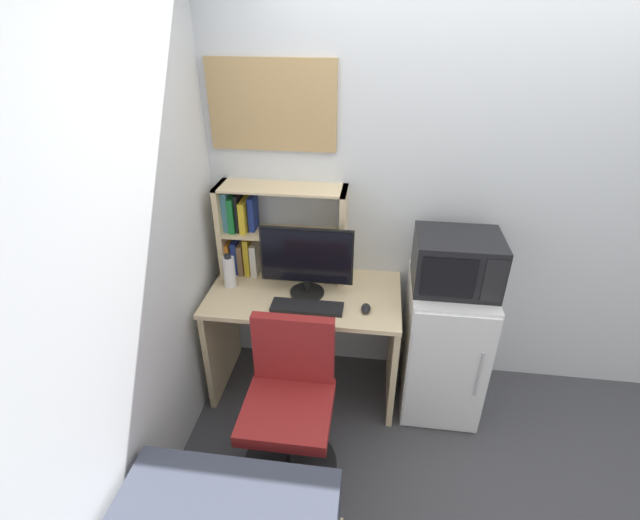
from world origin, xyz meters
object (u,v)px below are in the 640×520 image
object	(u,v)px
monitor	(307,260)
water_bottle	(229,271)
mini_fridge	(443,345)
microwave	(457,262)
desk_chair	(290,411)
keyboard	(307,307)
wall_corkboard	(272,106)
hutch_bookshelf	(263,230)
computer_mouse	(366,308)

from	to	relation	value
monitor	water_bottle	size ratio (longest dim) A/B	2.51
mini_fridge	microwave	world-z (taller)	microwave
microwave	desk_chair	bearing A→B (deg)	-144.96
keyboard	microwave	world-z (taller)	microwave
keyboard	microwave	size ratio (longest dim) A/B	0.89
microwave	wall_corkboard	world-z (taller)	wall_corkboard
hutch_bookshelf	desk_chair	world-z (taller)	hutch_bookshelf
monitor	wall_corkboard	distance (m)	0.89
mini_fridge	microwave	distance (m)	0.59
computer_mouse	wall_corkboard	distance (m)	1.26
monitor	wall_corkboard	size ratio (longest dim) A/B	0.74
desk_chair	keyboard	bearing A→B (deg)	86.04
hutch_bookshelf	wall_corkboard	world-z (taller)	wall_corkboard
water_bottle	microwave	bearing A→B (deg)	-0.52
monitor	wall_corkboard	bearing A→B (deg)	126.77
hutch_bookshelf	desk_chair	bearing A→B (deg)	-69.18
keyboard	wall_corkboard	bearing A→B (deg)	118.89
mini_fridge	desk_chair	xyz separation A→B (m)	(-0.85, -0.59, -0.05)
monitor	desk_chair	xyz separation A→B (m)	(-0.01, -0.58, -0.60)
computer_mouse	hutch_bookshelf	bearing A→B (deg)	151.91
hutch_bookshelf	monitor	world-z (taller)	hutch_bookshelf
water_bottle	mini_fridge	bearing A→B (deg)	-0.65
hutch_bookshelf	computer_mouse	xyz separation A→B (m)	(0.67, -0.36, -0.28)
water_bottle	wall_corkboard	world-z (taller)	wall_corkboard
wall_corkboard	water_bottle	bearing A→B (deg)	-130.54
wall_corkboard	monitor	bearing A→B (deg)	-53.23
keyboard	wall_corkboard	world-z (taller)	wall_corkboard
hutch_bookshelf	monitor	bearing A→B (deg)	-35.43
computer_mouse	mini_fridge	size ratio (longest dim) A/B	0.10
water_bottle	mini_fridge	size ratio (longest dim) A/B	0.25
monitor	computer_mouse	xyz separation A→B (m)	(0.36, -0.14, -0.22)
monitor	microwave	xyz separation A→B (m)	(0.85, 0.01, 0.04)
computer_mouse	water_bottle	bearing A→B (deg)	169.17
hutch_bookshelf	monitor	xyz separation A→B (m)	(0.31, -0.22, -0.07)
computer_mouse	mini_fridge	world-z (taller)	mini_fridge
microwave	desk_chair	size ratio (longest dim) A/B	0.52
keyboard	water_bottle	xyz separation A→B (m)	(-0.51, 0.18, 0.09)
computer_mouse	desk_chair	bearing A→B (deg)	-129.28
keyboard	monitor	bearing A→B (deg)	98.90
monitor	microwave	bearing A→B (deg)	0.86
microwave	desk_chair	distance (m)	1.22
keyboard	desk_chair	world-z (taller)	desk_chair
microwave	mini_fridge	bearing A→B (deg)	-90.18
water_bottle	wall_corkboard	size ratio (longest dim) A/B	0.30
hutch_bookshelf	keyboard	world-z (taller)	hutch_bookshelf
computer_mouse	mini_fridge	bearing A→B (deg)	16.82
monitor	keyboard	xyz separation A→B (m)	(0.02, -0.16, -0.22)
water_bottle	desk_chair	bearing A→B (deg)	-51.71
wall_corkboard	mini_fridge	bearing A→B (deg)	-15.82
wall_corkboard	keyboard	bearing A→B (deg)	-61.11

